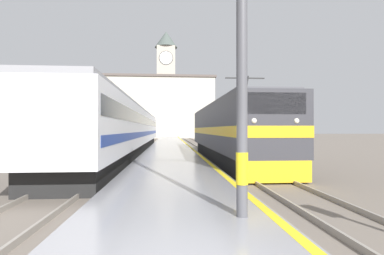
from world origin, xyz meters
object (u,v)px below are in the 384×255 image
locomotive_train (228,131)px  catenary_mast (250,17)px  clock_tower (166,81)px  passenger_train (130,130)px

locomotive_train → catenary_mast: (-2.35, -13.86, 2.25)m
catenary_mast → clock_tower: bearing=91.8°
catenary_mast → clock_tower: 75.71m
locomotive_train → passenger_train: bearing=135.7°
passenger_train → catenary_mast: (4.90, -20.93, 2.13)m
passenger_train → clock_tower: bearing=87.2°
clock_tower → catenary_mast: bearing=-88.2°
passenger_train → catenary_mast: bearing=-76.8°
locomotive_train → clock_tower: (-4.65, 61.01, 13.22)m
locomotive_train → passenger_train: 10.13m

